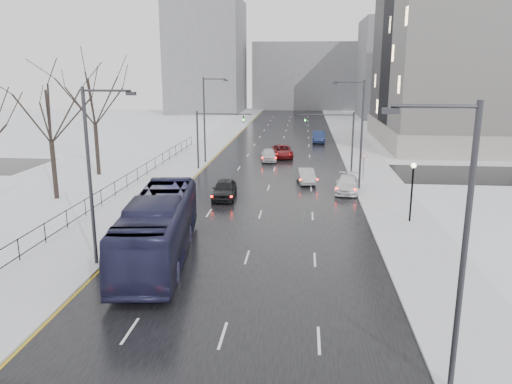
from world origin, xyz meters
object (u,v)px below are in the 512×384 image
(no_uturn_sign, at_px, (364,158))
(lamppost_r_mid, at_px, (412,184))
(streetlight_l_near, at_px, (93,169))
(sedan_center_near, at_px, (224,189))
(tree_park_d, at_px, (57,199))
(sedan_right_near, at_px, (306,176))
(mast_signal_right, at_px, (343,135))
(bus, at_px, (159,228))
(streetlight_l_far, at_px, (206,116))
(streetlight_r_near, at_px, (458,239))
(mast_signal_left, at_px, (207,133))
(sedan_center_far, at_px, (269,155))
(sedan_right_distant, at_px, (319,137))
(tree_park_e, at_px, (99,175))
(sedan_right_far, at_px, (347,184))
(sedan_right_cross, at_px, (282,151))
(streetlight_r_mid, at_px, (359,129))

(no_uturn_sign, bearing_deg, lamppost_r_mid, -82.67)
(streetlight_l_near, height_order, sedan_center_near, streetlight_l_near)
(tree_park_d, height_order, sedan_right_near, tree_park_d)
(streetlight_l_near, relative_size, mast_signal_right, 1.54)
(bus, bearing_deg, streetlight_l_far, 88.85)
(tree_park_d, height_order, streetlight_r_near, streetlight_r_near)
(streetlight_l_near, height_order, mast_signal_left, streetlight_l_near)
(sedan_center_far, bearing_deg, sedan_center_near, -103.53)
(tree_park_d, bearing_deg, sedan_right_distant, 57.61)
(sedan_center_near, bearing_deg, streetlight_r_near, -68.57)
(streetlight_l_far, distance_m, no_uturn_sign, 19.41)
(sedan_center_near, distance_m, sedan_right_near, 9.77)
(sedan_center_far, bearing_deg, bus, -103.01)
(tree_park_e, distance_m, no_uturn_sign, 27.50)
(streetlight_r_near, relative_size, sedan_right_far, 2.01)
(bus, relative_size, sedan_right_cross, 2.46)
(lamppost_r_mid, bearing_deg, streetlight_r_mid, 105.82)
(streetlight_r_near, distance_m, bus, 17.90)
(bus, bearing_deg, mast_signal_right, 58.07)
(tree_park_d, bearing_deg, sedan_right_far, 11.31)
(no_uturn_sign, bearing_deg, tree_park_d, -159.68)
(mast_signal_left, bearing_deg, tree_park_e, -159.81)
(streetlight_l_far, bearing_deg, sedan_right_distant, 53.87)
(streetlight_l_near, distance_m, streetlight_l_far, 32.00)
(sedan_right_near, bearing_deg, streetlight_l_near, -125.26)
(sedan_center_near, bearing_deg, no_uturn_sign, 30.39)
(tree_park_e, height_order, sedan_right_near, tree_park_e)
(tree_park_e, distance_m, sedan_right_cross, 22.71)
(mast_signal_right, relative_size, sedan_center_near, 1.35)
(bus, height_order, sedan_right_near, bus)
(streetlight_l_far, bearing_deg, tree_park_d, -118.15)
(streetlight_l_near, height_order, sedan_center_far, streetlight_l_near)
(streetlight_l_far, relative_size, mast_signal_right, 1.54)
(sedan_right_cross, relative_size, sedan_right_distant, 1.05)
(streetlight_r_mid, xyz_separation_m, sedan_right_far, (-0.97, -1.00, -4.85))
(sedan_right_near, height_order, sedan_right_cross, sedan_right_cross)
(sedan_center_near, height_order, sedan_right_near, sedan_center_near)
(mast_signal_left, relative_size, sedan_right_distant, 1.25)
(mast_signal_right, xyz_separation_m, mast_signal_left, (-14.65, 0.00, 0.00))
(tree_park_d, distance_m, mast_signal_right, 29.05)
(streetlight_l_far, distance_m, mast_signal_right, 16.07)
(tree_park_d, xyz_separation_m, sedan_right_near, (21.30, 8.42, 0.75))
(streetlight_r_mid, height_order, bus, streetlight_r_mid)
(sedan_right_far, height_order, sedan_center_far, sedan_center_far)
(streetlight_r_near, relative_size, sedan_right_near, 2.33)
(lamppost_r_mid, height_order, mast_signal_right, mast_signal_right)
(sedan_right_cross, relative_size, sedan_right_far, 1.10)
(streetlight_l_far, xyz_separation_m, mast_signal_left, (0.84, -4.00, -1.51))
(lamppost_r_mid, height_order, mast_signal_left, mast_signal_left)
(sedan_center_near, bearing_deg, mast_signal_left, 104.09)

